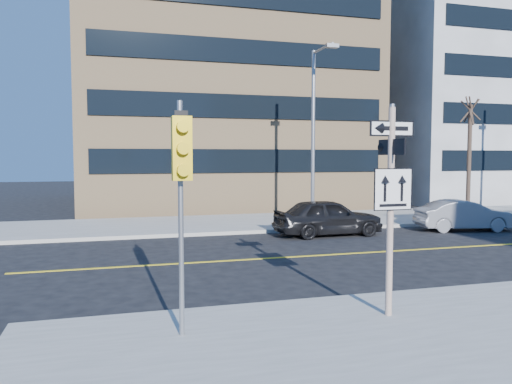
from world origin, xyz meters
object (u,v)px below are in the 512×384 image
object	(u,v)px
streetlight_a	(315,124)
traffic_signal	(182,168)
parked_car_a	(328,217)
parked_car_b	(464,215)
sign_pole	(391,198)
street_tree_west	(470,113)

from	to	relation	value
streetlight_a	traffic_signal	bearing A→B (deg)	-120.80
parked_car_a	parked_car_b	xyz separation A→B (m)	(6.29, -0.39, -0.09)
parked_car_b	streetlight_a	world-z (taller)	streetlight_a
sign_pole	parked_car_a	bearing A→B (deg)	71.98
sign_pole	parked_car_b	xyz separation A→B (m)	(9.63, 9.90, -1.77)
parked_car_a	parked_car_b	bearing A→B (deg)	-94.92
sign_pole	street_tree_west	bearing A→B (deg)	46.74
parked_car_b	street_tree_west	xyz separation A→B (m)	(3.37, 3.91, 4.85)
parked_car_b	street_tree_west	distance (m)	7.08
parked_car_b	street_tree_west	size ratio (longest dim) A/B	0.64
parked_car_a	streetlight_a	world-z (taller)	streetlight_a
traffic_signal	streetlight_a	world-z (taller)	streetlight_a
streetlight_a	street_tree_west	distance (m)	9.05
street_tree_west	parked_car_b	bearing A→B (deg)	-130.73
sign_pole	parked_car_a	world-z (taller)	sign_pole
sign_pole	street_tree_west	size ratio (longest dim) A/B	0.64
parked_car_a	street_tree_west	size ratio (longest dim) A/B	0.70
parked_car_a	sign_pole	bearing A→B (deg)	160.57
sign_pole	parked_car_a	xyz separation A→B (m)	(3.35, 10.29, -1.68)
parked_car_a	streetlight_a	size ratio (longest dim) A/B	0.56
traffic_signal	parked_car_b	world-z (taller)	traffic_signal
parked_car_b	street_tree_west	world-z (taller)	street_tree_west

